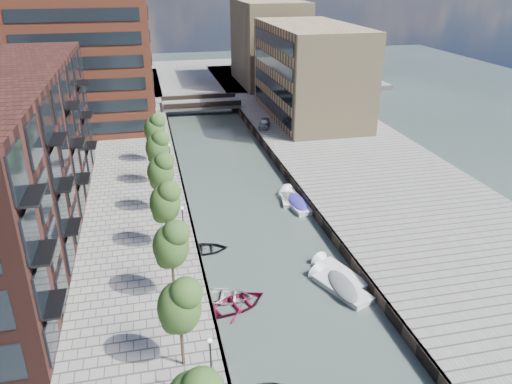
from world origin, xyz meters
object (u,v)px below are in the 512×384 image
object	(u,v)px
tree_4	(160,170)
tree_5	(157,146)
sloop_3	(225,299)
tree_6	(154,128)
motorboat_4	(289,197)
motorboat_3	(295,202)
tree_1	(179,304)
sloop_2	(239,306)
tree_2	(171,243)
tree_3	(165,201)
motorboat_2	(335,272)
car	(264,123)
sloop_4	(205,251)
motorboat_1	(337,286)
bridge	(201,104)

from	to	relation	value
tree_4	tree_5	bearing A→B (deg)	90.00
tree_5	sloop_3	size ratio (longest dim) A/B	1.40
tree_6	motorboat_4	distance (m)	18.46
motorboat_3	tree_5	bearing A→B (deg)	155.34
tree_1	tree_5	world-z (taller)	same
sloop_3	sloop_2	bearing A→B (deg)	-126.95
tree_2	motorboat_4	distance (m)	21.58
tree_6	tree_1	bearing A→B (deg)	-90.00
tree_4	motorboat_3	world-z (taller)	tree_4
motorboat_3	motorboat_4	size ratio (longest dim) A/B	1.20
tree_3	tree_6	size ratio (longest dim) A/B	1.00
motorboat_2	motorboat_3	size ratio (longest dim) A/B	0.95
motorboat_2	tree_2	bearing A→B (deg)	-173.19
car	sloop_4	bearing A→B (deg)	-93.99
motorboat_2	car	bearing A→B (deg)	85.08
tree_3	motorboat_4	world-z (taller)	tree_3
tree_2	motorboat_2	size ratio (longest dim) A/B	1.10
sloop_3	motorboat_1	size ratio (longest dim) A/B	0.75
motorboat_1	sloop_4	bearing A→B (deg)	139.97
tree_4	motorboat_1	size ratio (longest dim) A/B	1.05
bridge	motorboat_1	bearing A→B (deg)	-85.97
sloop_2	sloop_4	size ratio (longest dim) A/B	1.10
tree_1	sloop_3	distance (m)	9.56
motorboat_4	car	size ratio (longest dim) A/B	1.22
tree_6	motorboat_1	world-z (taller)	tree_6
tree_5	tree_3	bearing A→B (deg)	-90.00
sloop_2	motorboat_3	xyz separation A→B (m)	(9.05, 15.74, 0.22)
motorboat_4	car	world-z (taller)	car
motorboat_1	tree_1	bearing A→B (deg)	-151.97
tree_6	sloop_3	distance (m)	28.68
tree_6	tree_3	bearing A→B (deg)	-90.00
tree_1	motorboat_4	distance (m)	27.24
sloop_4	car	size ratio (longest dim) A/B	1.03
tree_3	tree_6	xyz separation A→B (m)	(0.00, 21.00, 0.00)
sloop_3	tree_4	bearing A→B (deg)	28.68
tree_6	car	distance (m)	20.03
tree_5	motorboat_1	world-z (taller)	tree_5
sloop_4	motorboat_4	bearing A→B (deg)	-44.10
sloop_2	motorboat_2	size ratio (longest dim) A/B	0.81
tree_2	motorboat_3	distance (m)	20.68
tree_3	sloop_4	size ratio (longest dim) A/B	1.49
motorboat_3	motorboat_4	distance (m)	1.47
tree_3	tree_4	bearing A→B (deg)	90.00
bridge	tree_1	xyz separation A→B (m)	(-8.50, -61.00, 3.92)
motorboat_1	motorboat_4	world-z (taller)	motorboat_1
motorboat_2	sloop_4	bearing A→B (deg)	149.51
tree_6	sloop_3	xyz separation A→B (m)	(3.66, -27.94, -5.31)
tree_1	motorboat_2	bearing A→B (deg)	33.48
tree_1	motorboat_1	distance (m)	14.87
tree_3	car	xyz separation A→B (m)	(16.16, 32.26, -3.65)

